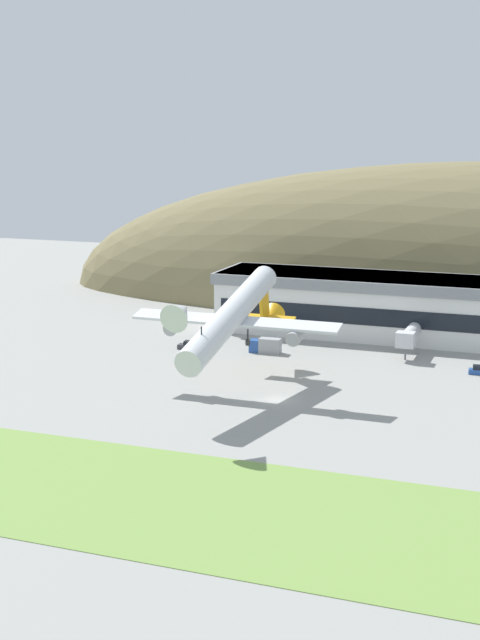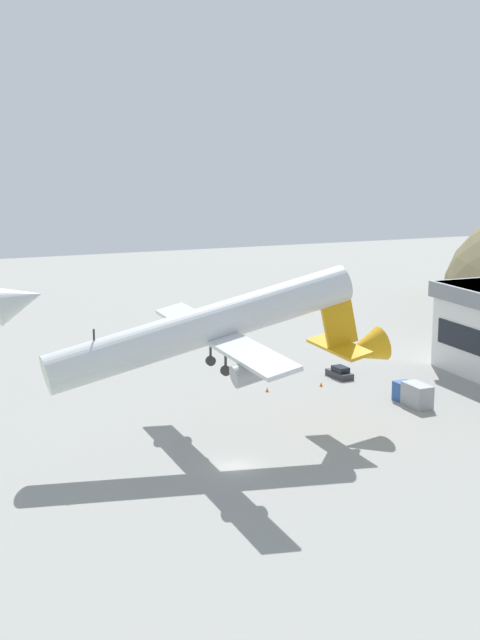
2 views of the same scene
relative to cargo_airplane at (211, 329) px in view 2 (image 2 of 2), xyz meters
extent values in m
plane|color=gray|center=(7.62, -0.27, -12.92)|extent=(348.12, 348.12, 0.00)
cylinder|color=silver|center=(0.00, -0.96, 0.30)|extent=(4.19, 34.78, 11.55)
cone|color=silver|center=(0.00, -20.15, 4.53)|extent=(4.11, 5.39, 5.00)
cone|color=orange|center=(0.00, 18.65, -4.01)|extent=(4.11, 6.21, 5.18)
cube|color=orange|center=(0.00, 15.37, 0.34)|extent=(0.50, 5.24, 7.90)
cube|color=orange|center=(0.00, 15.58, -3.33)|extent=(10.90, 2.94, 0.98)
cube|color=silver|center=(0.00, 0.74, -0.80)|extent=(34.81, 3.61, 1.21)
cylinder|color=#9E9EA3|center=(-10.44, 0.21, -2.24)|extent=(2.30, 4.01, 3.02)
cylinder|color=#9E9EA3|center=(10.44, 0.21, -2.24)|extent=(2.30, 4.01, 3.02)
cylinder|color=#2D2D2D|center=(-2.31, 0.74, -3.05)|extent=(0.28, 0.28, 2.20)
cylinder|color=#2D2D2D|center=(-2.31, 0.74, -4.15)|extent=(0.45, 1.10, 1.10)
cylinder|color=#2D2D2D|center=(2.31, 0.74, -3.05)|extent=(0.28, 0.28, 2.20)
cylinder|color=#2D2D2D|center=(2.31, 0.74, -4.15)|extent=(0.45, 1.10, 1.10)
cylinder|color=#2D2D2D|center=(0.00, -12.82, 0.04)|extent=(0.22, 0.22, 1.98)
cylinder|color=#2D2D2D|center=(0.00, -12.82, -0.95)|extent=(0.30, 0.82, 0.82)
cube|color=#333338|center=(-19.12, 26.24, -12.47)|extent=(4.67, 2.31, 0.90)
cube|color=black|center=(-18.89, 26.26, -11.65)|extent=(2.62, 1.84, 0.74)
cube|color=#264C99|center=(-6.23, 28.53, -11.69)|extent=(2.02, 2.28, 2.46)
cube|color=black|center=(-7.23, 28.49, -11.25)|extent=(0.15, 1.88, 1.08)
cube|color=#999EA3|center=(-3.21, 28.64, -11.47)|extent=(4.19, 2.36, 2.91)
cube|color=orange|center=(-16.02, 21.76, -12.91)|extent=(0.52, 0.52, 0.03)
cone|color=orange|center=(-16.02, 21.76, -12.62)|extent=(0.40, 0.40, 0.55)
cube|color=orange|center=(-16.35, 13.89, -12.91)|extent=(0.52, 0.52, 0.03)
cone|color=orange|center=(-16.35, 13.89, -12.62)|extent=(0.40, 0.40, 0.55)
camera|label=1|loc=(49.50, -129.79, 28.70)|focal=50.00mm
camera|label=2|loc=(87.94, -32.42, 20.11)|focal=50.00mm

